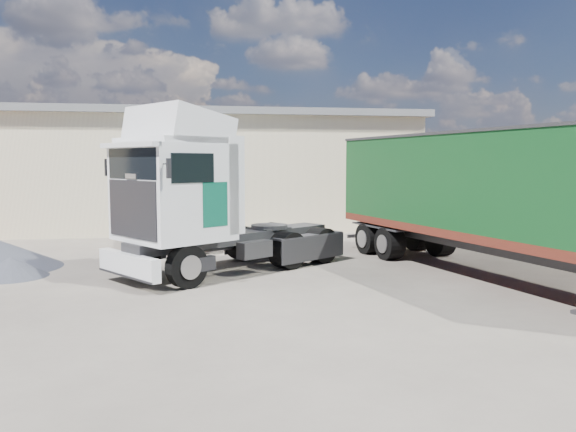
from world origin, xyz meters
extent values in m
plane|color=#2A2622|center=(0.00, 0.00, 0.00)|extent=(120.00, 120.00, 0.00)
cube|color=beige|center=(-6.00, 16.00, 2.50)|extent=(30.00, 12.00, 5.00)
cube|color=#57595C|center=(-6.00, 16.00, 5.15)|extent=(30.60, 12.60, 0.30)
cube|color=#57595C|center=(-2.00, 9.98, 1.80)|extent=(4.00, 0.08, 3.60)
cube|color=#57595C|center=(-6.00, 16.00, 5.35)|extent=(30.60, 0.40, 0.15)
cube|color=#963626|center=(11.50, 6.00, 1.25)|extent=(0.35, 26.00, 2.50)
cylinder|color=black|center=(-1.78, 1.18, 0.53)|extent=(2.29, 2.63, 1.06)
cylinder|color=black|center=(1.10, 3.20, 0.53)|extent=(2.32, 2.67, 1.06)
cylinder|color=black|center=(2.25, 4.00, 0.53)|extent=(2.32, 2.67, 1.06)
cube|color=#2D2D30|center=(0.19, 2.56, 0.90)|extent=(5.94, 4.54, 0.30)
cube|color=silver|center=(-2.56, 0.63, 0.55)|extent=(1.67, 2.24, 0.55)
cube|color=silver|center=(-1.49, 1.38, 2.28)|extent=(3.33, 3.38, 2.46)
cube|color=black|center=(-2.44, 0.72, 1.91)|extent=(1.32, 1.84, 1.41)
cube|color=black|center=(-2.42, 0.73, 3.01)|extent=(1.34, 1.88, 0.75)
cube|color=silver|center=(-1.33, 1.50, 3.86)|extent=(3.02, 3.16, 1.23)
cube|color=#0B4F3A|center=(-1.89, 2.65, 2.01)|extent=(0.62, 0.44, 1.10)
cube|color=#0B4F3A|center=(-0.44, 0.58, 2.01)|extent=(0.62, 0.44, 1.10)
cylinder|color=#2D2D30|center=(1.26, 3.31, 1.11)|extent=(1.54, 1.54, 0.12)
cylinder|color=black|center=(5.86, 4.13, 0.51)|extent=(2.61, 1.53, 1.02)
cube|color=#2D2D30|center=(6.73, 0.34, 0.86)|extent=(3.30, 11.41, 0.34)
cube|color=#602015|center=(6.73, 0.34, 1.18)|extent=(4.89, 11.77, 0.23)
cube|color=black|center=(6.73, 0.34, 2.54)|extent=(4.89, 11.77, 2.50)
cube|color=#2D2D30|center=(6.73, 0.34, 3.81)|extent=(4.96, 11.84, 0.08)
cylinder|color=black|center=(-1.38, 5.83, 0.34)|extent=(2.04, 0.83, 0.69)
cylinder|color=black|center=(-1.62, 9.15, 0.34)|extent=(2.04, 0.83, 0.69)
cube|color=silver|center=(-1.50, 7.49, 1.09)|extent=(2.32, 4.92, 1.77)
cube|color=silver|center=(-1.36, 5.52, 1.04)|extent=(1.99, 1.07, 1.14)
cube|color=black|center=(-1.37, 5.73, 1.61)|extent=(1.82, 0.21, 0.62)
cone|color=black|center=(-5.80, 2.42, 0.27)|extent=(2.42, 2.42, 0.53)
camera|label=1|loc=(-0.95, -13.31, 3.06)|focal=35.00mm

